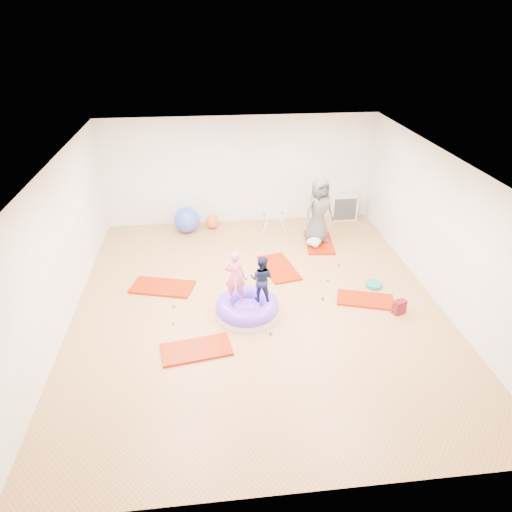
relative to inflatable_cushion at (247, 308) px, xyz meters
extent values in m
cube|color=tan|center=(0.23, 0.33, -0.15)|extent=(7.00, 8.00, 0.01)
cube|color=white|center=(0.23, 0.33, 2.65)|extent=(7.00, 8.00, 0.01)
cube|color=white|center=(0.23, 4.33, 1.25)|extent=(7.00, 0.01, 2.80)
cube|color=white|center=(0.23, -3.67, 1.25)|extent=(7.00, 0.01, 2.80)
cube|color=white|center=(-3.27, 0.33, 1.25)|extent=(0.01, 8.00, 2.80)
cube|color=white|center=(3.73, 0.33, 1.25)|extent=(0.01, 8.00, 2.80)
cube|color=#A71901|center=(-0.96, -0.94, -0.12)|extent=(1.25, 0.77, 0.05)
cube|color=#A71901|center=(-1.66, 1.11, -0.12)|extent=(1.38, 0.94, 0.05)
cube|color=#A71901|center=(0.86, 1.62, -0.12)|extent=(0.85, 1.33, 0.05)
cube|color=#A71901|center=(2.36, 0.20, -0.12)|extent=(1.20, 0.84, 0.05)
cube|color=#A71901|center=(2.03, 2.76, -0.12)|extent=(0.77, 1.32, 0.05)
cylinder|color=white|center=(0.00, 0.00, -0.08)|extent=(1.16, 1.16, 0.13)
torus|color=#693AEE|center=(0.00, 0.00, 0.04)|extent=(1.19, 1.19, 0.32)
ellipsoid|color=#693AEE|center=(0.00, 0.00, -0.03)|extent=(0.63, 0.63, 0.29)
imported|color=#F65E8F|center=(-0.21, 0.08, 0.71)|extent=(0.39, 0.28, 1.02)
imported|color=#141A38|center=(0.27, 0.03, 0.65)|extent=(0.54, 0.48, 0.91)
imported|color=#4A4A4A|center=(1.98, 2.80, 0.70)|extent=(0.91, 0.76, 1.59)
ellipsoid|color=#94CEF0|center=(1.85, 2.55, 0.01)|extent=(0.37, 0.24, 0.21)
sphere|color=beige|center=(1.85, 2.38, 0.04)|extent=(0.17, 0.17, 0.17)
sphere|color=yellow|center=(0.30, 1.07, -0.11)|extent=(0.07, 0.07, 0.07)
sphere|color=green|center=(1.80, 0.99, -0.11)|extent=(0.07, 0.07, 0.07)
sphere|color=blue|center=(0.08, 1.26, -0.11)|extent=(0.07, 0.07, 0.07)
sphere|color=green|center=(-1.39, 0.40, -0.11)|extent=(0.07, 0.07, 0.07)
sphere|color=yellow|center=(-1.37, -0.13, -0.11)|extent=(0.07, 0.07, 0.07)
sphere|color=green|center=(2.22, 1.63, -0.11)|extent=(0.07, 0.07, 0.07)
sphere|color=blue|center=(0.35, -0.66, -0.11)|extent=(0.07, 0.07, 0.07)
sphere|color=blue|center=(-0.57, 0.07, -0.11)|extent=(0.07, 0.07, 0.07)
sphere|color=blue|center=(1.53, 0.31, -0.11)|extent=(0.07, 0.07, 0.07)
sphere|color=blue|center=(-1.19, 3.79, 0.18)|extent=(0.66, 0.66, 0.66)
sphere|color=#DC5720|center=(-0.54, 3.93, 0.04)|extent=(0.36, 0.36, 0.36)
cylinder|color=silver|center=(0.79, 3.44, 0.11)|extent=(0.18, 0.19, 0.48)
cylinder|color=silver|center=(0.79, 3.85, 0.11)|extent=(0.18, 0.19, 0.48)
cylinder|color=silver|center=(1.24, 3.44, 0.11)|extent=(0.18, 0.19, 0.48)
cylinder|color=silver|center=(1.24, 3.85, 0.11)|extent=(0.18, 0.19, 0.48)
cylinder|color=silver|center=(1.01, 3.65, 0.32)|extent=(0.47, 0.03, 0.03)
sphere|color=#BB1732|center=(0.78, 3.65, 0.32)|extent=(0.06, 0.06, 0.06)
sphere|color=blue|center=(1.25, 3.65, 0.32)|extent=(0.06, 0.06, 0.06)
cube|color=silver|center=(3.01, 4.13, 0.20)|extent=(0.70, 0.34, 0.70)
cube|color=#3B3B3B|center=(3.01, 3.97, 0.20)|extent=(0.60, 0.02, 0.60)
cube|color=silver|center=(3.01, 4.08, 0.20)|extent=(0.02, 0.24, 0.62)
cube|color=silver|center=(3.01, 4.08, 0.20)|extent=(0.62, 0.24, 0.02)
cylinder|color=#23737A|center=(2.71, 0.69, -0.11)|extent=(0.35, 0.35, 0.08)
cube|color=red|center=(2.85, -0.28, -0.01)|extent=(0.27, 0.22, 0.27)
cylinder|color=yellow|center=(-0.70, -0.89, -0.13)|extent=(0.20, 0.20, 0.03)
camera|label=1|loc=(-0.62, -7.01, 4.94)|focal=32.00mm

